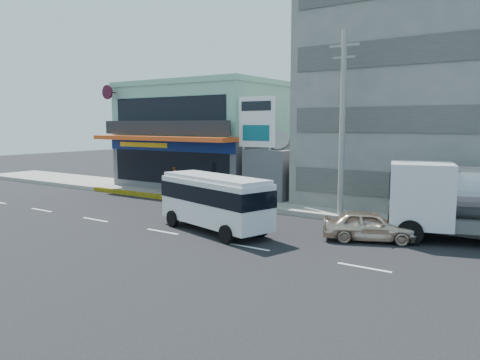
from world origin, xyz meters
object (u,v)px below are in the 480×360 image
at_px(satellite_dish, 277,148).
at_px(utility_pole_near, 342,124).
at_px(shop_building, 210,138).
at_px(billboard, 257,128).
at_px(sedan, 369,226).
at_px(motorcycle_rider, 175,191).
at_px(minibus, 215,198).
at_px(concrete_building, 454,94).

relative_size(satellite_dish, utility_pole_near, 0.15).
xyz_separation_m(shop_building, satellite_dish, (8.00, -2.95, -0.42)).
bearing_deg(billboard, sedan, -29.54).
distance_m(sedan, motorcycle_rider, 14.45).
xyz_separation_m(shop_building, minibus, (10.03, -12.45, -2.38)).
relative_size(shop_building, concrete_building, 0.77).
height_order(satellite_dish, sedan, satellite_dish).
height_order(shop_building, minibus, shop_building).
xyz_separation_m(billboard, utility_pole_near, (6.50, -1.80, 0.22)).
bearing_deg(billboard, shop_building, 147.68).
xyz_separation_m(satellite_dish, utility_pole_near, (6.00, -3.60, 1.57)).
bearing_deg(satellite_dish, billboard, -105.52).
bearing_deg(billboard, concrete_building, 28.92).
height_order(minibus, motorcycle_rider, minibus).
bearing_deg(satellite_dish, sedan, -38.79).
distance_m(satellite_dish, sedan, 11.65).
height_order(sedan, motorcycle_rider, motorcycle_rider).
bearing_deg(concrete_building, minibus, -120.57).
bearing_deg(sedan, motorcycle_rider, 55.00).
height_order(shop_building, concrete_building, concrete_building).
height_order(concrete_building, sedan, concrete_building).
relative_size(billboard, sedan, 1.71).
bearing_deg(shop_building, motorcycle_rider, -69.79).
bearing_deg(shop_building, minibus, -51.15).
distance_m(satellite_dish, minibus, 9.91).
relative_size(shop_building, utility_pole_near, 1.24).
distance_m(shop_building, satellite_dish, 8.54).
distance_m(shop_building, minibus, 16.16).
height_order(satellite_dish, billboard, billboard).
bearing_deg(shop_building, utility_pole_near, -25.06).
height_order(satellite_dish, minibus, satellite_dish).
relative_size(utility_pole_near, sedan, 2.48).
xyz_separation_m(satellite_dish, motorcycle_rider, (-5.37, -4.20, -2.81)).
relative_size(shop_building, satellite_dish, 8.27).
distance_m(concrete_building, sedan, 12.80).
distance_m(shop_building, utility_pole_near, 15.50).
height_order(billboard, motorcycle_rider, billboard).
height_order(satellite_dish, utility_pole_near, utility_pole_near).
distance_m(concrete_building, satellite_dish, 11.30).
bearing_deg(sedan, billboard, 36.90).
bearing_deg(shop_building, billboard, -32.32).
distance_m(shop_building, sedan, 19.83).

